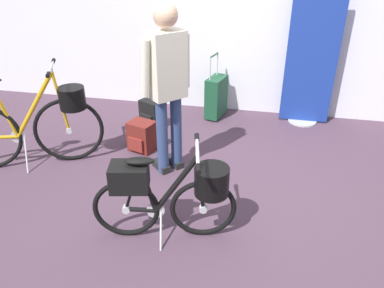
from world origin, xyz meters
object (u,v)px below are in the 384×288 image
at_px(display_bike_left, 38,123).
at_px(visitor_near_wall, 167,83).
at_px(handbag_on_floor, 151,115).
at_px(floor_banner_stand, 311,65).
at_px(folding_bike_foreground, 170,192).
at_px(backpack_on_floor, 142,136).
at_px(rolling_suitcase, 216,97).

distance_m(display_bike_left, visitor_near_wall, 1.40).
xyz_separation_m(display_bike_left, handbag_on_floor, (0.83, 1.04, -0.29)).
bearing_deg(display_bike_left, visitor_near_wall, 6.59).
relative_size(floor_banner_stand, folding_bike_foreground, 1.54).
height_order(floor_banner_stand, backpack_on_floor, floor_banner_stand).
bearing_deg(rolling_suitcase, floor_banner_stand, 4.04).
bearing_deg(folding_bike_foreground, backpack_on_floor, 117.65).
distance_m(rolling_suitcase, backpack_on_floor, 1.25).
distance_m(folding_bike_foreground, backpack_on_floor, 1.46).
height_order(display_bike_left, backpack_on_floor, display_bike_left).
relative_size(floor_banner_stand, visitor_near_wall, 1.03).
xyz_separation_m(display_bike_left, rolling_suitcase, (1.58, 1.53, -0.18)).
bearing_deg(visitor_near_wall, handbag_on_floor, 118.43).
bearing_deg(floor_banner_stand, visitor_near_wall, -133.63).
distance_m(folding_bike_foreground, display_bike_left, 1.77).
relative_size(rolling_suitcase, handbag_on_floor, 2.36).
bearing_deg(rolling_suitcase, backpack_on_floor, -122.30).
bearing_deg(rolling_suitcase, handbag_on_floor, -146.70).
distance_m(display_bike_left, rolling_suitcase, 2.20).
bearing_deg(backpack_on_floor, folding_bike_foreground, -62.35).
relative_size(floor_banner_stand, display_bike_left, 1.20).
bearing_deg(display_bike_left, backpack_on_floor, 27.41).
distance_m(folding_bike_foreground, rolling_suitcase, 2.33).
distance_m(display_bike_left, handbag_on_floor, 1.36).
height_order(display_bike_left, rolling_suitcase, display_bike_left).
distance_m(visitor_near_wall, backpack_on_floor, 0.92).
xyz_separation_m(rolling_suitcase, backpack_on_floor, (-0.67, -1.05, -0.12)).
distance_m(visitor_near_wall, handbag_on_floor, 1.26).
distance_m(visitor_near_wall, rolling_suitcase, 1.54).
distance_m(floor_banner_stand, display_bike_left, 3.15).
relative_size(display_bike_left, handbag_on_floor, 3.95).
xyz_separation_m(floor_banner_stand, display_bike_left, (-2.70, -1.60, -0.28)).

